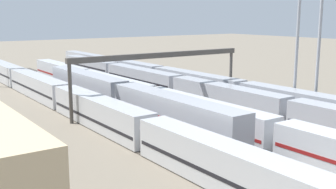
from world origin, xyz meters
TOP-DOWN VIEW (x-y plane):
  - ground_plane at (0.00, 0.00)m, footprint 400.00×400.00m
  - track_bed_0 at (0.00, -12.50)m, footprint 140.00×2.80m
  - track_bed_1 at (0.00, -7.50)m, footprint 140.00×2.80m
  - track_bed_2 at (0.00, -2.50)m, footprint 140.00×2.80m
  - track_bed_3 at (0.00, 2.50)m, footprint 140.00×2.80m
  - track_bed_4 at (0.00, 7.50)m, footprint 140.00×2.80m
  - track_bed_5 at (0.00, 12.50)m, footprint 140.00×2.80m
  - train_on_track_3 at (-3.49, 2.50)m, footprint 114.80×3.06m
  - train_on_track_0 at (3.37, -12.50)m, footprint 139.00×3.00m
  - train_on_track_1 at (0.84, -7.50)m, footprint 119.80×3.06m
  - train_on_track_5 at (15.24, 12.50)m, footprint 95.60×3.06m
  - train_on_track_4 at (5.86, 7.50)m, footprint 47.20×3.06m
  - light_mast_2 at (-6.22, -14.66)m, footprint 2.80×0.70m
  - signal_gantry at (7.20, 0.00)m, footprint 0.70×30.00m

SIDE VIEW (x-z plane):
  - ground_plane at x=0.00m, z-range 0.00..0.00m
  - track_bed_0 at x=0.00m, z-range 0.00..0.12m
  - track_bed_1 at x=0.00m, z-range 0.00..0.12m
  - track_bed_2 at x=0.00m, z-range 0.00..0.12m
  - track_bed_3 at x=0.00m, z-range 0.00..0.12m
  - track_bed_4 at x=0.00m, z-range 0.00..0.12m
  - track_bed_5 at x=0.00m, z-range 0.00..0.12m
  - train_on_track_5 at x=15.24m, z-range 0.09..3.89m
  - train_on_track_1 at x=0.84m, z-range 0.09..3.89m
  - train_on_track_3 at x=-3.49m, z-range -0.15..4.25m
  - train_on_track_0 at x=3.37m, z-range -0.13..4.27m
  - train_on_track_4 at x=5.86m, z-range 0.11..5.11m
  - signal_gantry at x=7.20m, z-range 3.15..11.95m
  - light_mast_2 at x=-6.22m, z-range 3.65..29.06m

